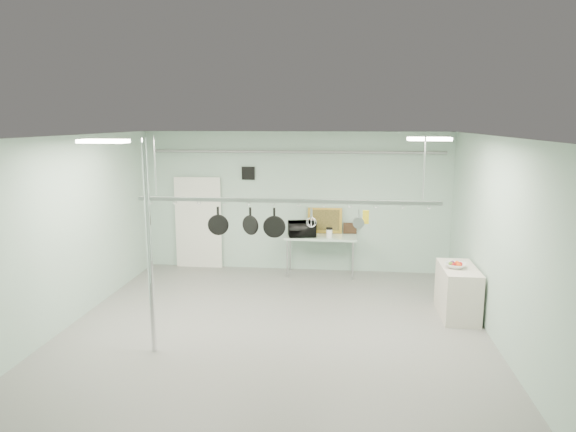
# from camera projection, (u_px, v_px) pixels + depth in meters

# --- Properties ---
(floor) EXTENTS (8.00, 8.00, 0.00)m
(floor) POSITION_uv_depth(u_px,v_px,m) (271.00, 340.00, 8.18)
(floor) COLOR gray
(floor) RESTS_ON ground
(ceiling) EXTENTS (7.00, 8.00, 0.02)m
(ceiling) POSITION_uv_depth(u_px,v_px,m) (270.00, 138.00, 7.59)
(ceiling) COLOR silver
(ceiling) RESTS_ON back_wall
(back_wall) EXTENTS (7.00, 0.02, 3.20)m
(back_wall) POSITION_uv_depth(u_px,v_px,m) (296.00, 202.00, 11.78)
(back_wall) COLOR #A5C6B7
(back_wall) RESTS_ON floor
(right_wall) EXTENTS (0.02, 8.00, 3.20)m
(right_wall) POSITION_uv_depth(u_px,v_px,m) (507.00, 248.00, 7.49)
(right_wall) COLOR #A5C6B7
(right_wall) RESTS_ON floor
(door) EXTENTS (1.10, 0.10, 2.20)m
(door) POSITION_uv_depth(u_px,v_px,m) (199.00, 223.00, 12.09)
(door) COLOR silver
(door) RESTS_ON floor
(wall_vent) EXTENTS (0.30, 0.04, 0.30)m
(wall_vent) POSITION_uv_depth(u_px,v_px,m) (248.00, 173.00, 11.76)
(wall_vent) COLOR black
(wall_vent) RESTS_ON back_wall
(conduit_pipe) EXTENTS (6.60, 0.07, 0.07)m
(conduit_pipe) POSITION_uv_depth(u_px,v_px,m) (296.00, 152.00, 11.48)
(conduit_pipe) COLOR gray
(conduit_pipe) RESTS_ON back_wall
(chrome_pole) EXTENTS (0.08, 0.08, 3.20)m
(chrome_pole) POSITION_uv_depth(u_px,v_px,m) (149.00, 249.00, 7.49)
(chrome_pole) COLOR silver
(chrome_pole) RESTS_ON floor
(prep_table) EXTENTS (1.60, 0.70, 0.91)m
(prep_table) POSITION_uv_depth(u_px,v_px,m) (321.00, 239.00, 11.47)
(prep_table) COLOR silver
(prep_table) RESTS_ON floor
(side_cabinet) EXTENTS (0.60, 1.20, 0.90)m
(side_cabinet) POSITION_uv_depth(u_px,v_px,m) (458.00, 291.00, 9.11)
(side_cabinet) COLOR beige
(side_cabinet) RESTS_ON floor
(pot_rack) EXTENTS (4.80, 0.06, 1.00)m
(pot_rack) POSITION_uv_depth(u_px,v_px,m) (286.00, 199.00, 8.04)
(pot_rack) COLOR #B7B7BC
(pot_rack) RESTS_ON ceiling
(light_panel_left) EXTENTS (0.65, 0.30, 0.05)m
(light_panel_left) POSITION_uv_depth(u_px,v_px,m) (103.00, 141.00, 7.06)
(light_panel_left) COLOR white
(light_panel_left) RESTS_ON ceiling
(light_panel_right) EXTENTS (0.65, 0.30, 0.05)m
(light_panel_right) POSITION_uv_depth(u_px,v_px,m) (429.00, 139.00, 7.92)
(light_panel_right) COLOR white
(light_panel_right) RESTS_ON ceiling
(microwave) EXTENTS (0.67, 0.52, 0.33)m
(microwave) POSITION_uv_depth(u_px,v_px,m) (302.00, 229.00, 11.38)
(microwave) COLOR black
(microwave) RESTS_ON prep_table
(coffee_canister) EXTENTS (0.14, 0.14, 0.19)m
(coffee_canister) POSITION_uv_depth(u_px,v_px,m) (329.00, 234.00, 11.24)
(coffee_canister) COLOR white
(coffee_canister) RESTS_ON prep_table
(painting_large) EXTENTS (0.78, 0.15, 0.58)m
(painting_large) POSITION_uv_depth(u_px,v_px,m) (325.00, 221.00, 11.69)
(painting_large) COLOR gold
(painting_large) RESTS_ON prep_table
(painting_small) EXTENTS (0.30, 0.10, 0.25)m
(painting_small) POSITION_uv_depth(u_px,v_px,m) (350.00, 228.00, 11.66)
(painting_small) COLOR #301D10
(painting_small) RESTS_ON prep_table
(fruit_bowl) EXTENTS (0.44, 0.44, 0.09)m
(fruit_bowl) POSITION_uv_depth(u_px,v_px,m) (455.00, 265.00, 8.97)
(fruit_bowl) COLOR silver
(fruit_bowl) RESTS_ON side_cabinet
(skillet_left) EXTENTS (0.34, 0.09, 0.45)m
(skillet_left) POSITION_uv_depth(u_px,v_px,m) (218.00, 221.00, 8.23)
(skillet_left) COLOR black
(skillet_left) RESTS_ON pot_rack
(skillet_mid) EXTENTS (0.31, 0.20, 0.43)m
(skillet_mid) POSITION_uv_depth(u_px,v_px,m) (250.00, 221.00, 8.17)
(skillet_mid) COLOR black
(skillet_mid) RESTS_ON pot_rack
(skillet_right) EXTENTS (0.36, 0.08, 0.49)m
(skillet_right) POSITION_uv_depth(u_px,v_px,m) (274.00, 223.00, 8.13)
(skillet_right) COLOR black
(skillet_right) RESTS_ON pot_rack
(whisk) EXTENTS (0.20, 0.20, 0.31)m
(whisk) POSITION_uv_depth(u_px,v_px,m) (311.00, 218.00, 8.05)
(whisk) COLOR silver
(whisk) RESTS_ON pot_rack
(grater) EXTENTS (0.10, 0.04, 0.23)m
(grater) POSITION_uv_depth(u_px,v_px,m) (366.00, 217.00, 7.95)
(grater) COLOR yellow
(grater) RESTS_ON pot_rack
(saucepan) EXTENTS (0.19, 0.11, 0.30)m
(saucepan) POSITION_uv_depth(u_px,v_px,m) (359.00, 219.00, 7.97)
(saucepan) COLOR #A7A6AB
(saucepan) RESTS_ON pot_rack
(fruit_cluster) EXTENTS (0.24, 0.24, 0.09)m
(fruit_cluster) POSITION_uv_depth(u_px,v_px,m) (456.00, 263.00, 8.97)
(fruit_cluster) COLOR #B41013
(fruit_cluster) RESTS_ON fruit_bowl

